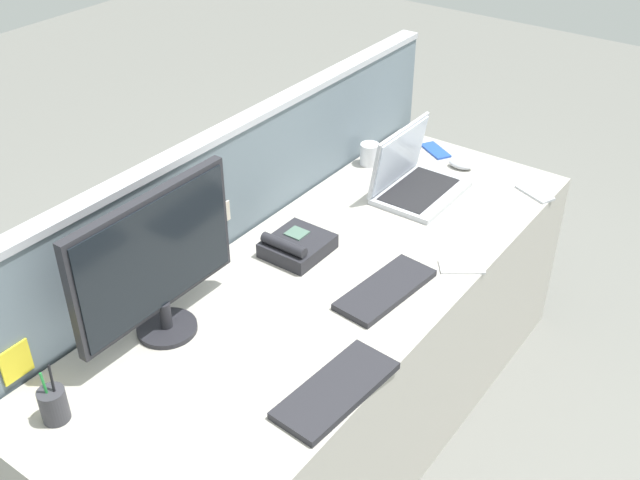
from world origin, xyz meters
name	(u,v)px	position (x,y,z in m)	size (l,w,h in m)	color
ground_plane	(331,428)	(0.00, 0.00, 0.00)	(10.00, 10.00, 0.00)	slate
desk	(331,357)	(0.00, 0.00, 0.36)	(2.18, 0.79, 0.72)	#ADA89E
cubicle_divider	(235,268)	(0.00, 0.43, 0.57)	(2.39, 0.08, 1.13)	slate
desktop_monitor	(155,260)	(-0.51, 0.25, 0.97)	(0.57, 0.18, 0.45)	#232328
laptop	(412,177)	(0.63, 0.07, 0.78)	(0.36, 0.26, 0.26)	#B2B5BC
desk_phone	(296,246)	(0.03, 0.17, 0.75)	(0.21, 0.19, 0.09)	#232328
keyboard_main	(336,390)	(-0.43, -0.31, 0.73)	(0.37, 0.15, 0.02)	#232328
keyboard_spare	(386,289)	(0.03, -0.19, 0.73)	(0.36, 0.14, 0.02)	#232328
computer_mouse_right_hand	(461,164)	(0.91, 0.01, 0.73)	(0.06, 0.10, 0.03)	#B2B5BC
pen_cup	(54,405)	(-0.93, 0.22, 0.77)	(0.07, 0.07, 0.17)	#333338
cell_phone_silver_slab	(535,193)	(0.89, -0.32, 0.72)	(0.07, 0.15, 0.01)	#B7BAC1
cell_phone_white_slab	(462,267)	(0.29, -0.32, 0.72)	(0.08, 0.15, 0.01)	silver
cell_phone_blue_case	(436,150)	(0.98, 0.16, 0.72)	(0.07, 0.15, 0.01)	blue
coffee_mug	(370,154)	(0.73, 0.33, 0.76)	(0.11, 0.08, 0.09)	white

